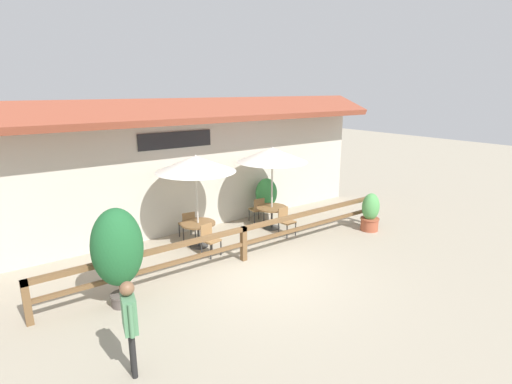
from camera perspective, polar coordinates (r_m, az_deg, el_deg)
The scene contains 15 objects.
ground_plane at distance 10.22m, azimuth 1.65°, elevation -11.66°, with size 60.00×60.00×0.00m, color #9E937F.
building_facade at distance 12.86m, azimuth -9.62°, elevation 3.86°, with size 14.28×1.49×4.23m.
patio_railing at distance 10.72m, azimuth -1.80°, elevation -6.31°, with size 10.40×0.14×0.95m.
patio_umbrella_near at distance 11.32m, azimuth -8.61°, elevation 3.98°, with size 2.27×2.27×2.73m.
dining_table_near at distance 11.81m, azimuth -8.26°, elevation -5.01°, with size 1.01×1.01×0.73m.
chair_near_streetside at distance 11.20m, azimuth -6.67°, elevation -6.56°, with size 0.50×0.50×0.87m.
chair_near_wallside at distance 12.48m, azimuth -9.75°, elevation -4.43°, with size 0.47×0.47×0.87m.
patio_umbrella_middle at distance 12.75m, azimuth 2.35°, elevation 5.33°, with size 2.27×2.27×2.73m.
dining_table_middle at distance 13.18m, azimuth 2.26°, elevation -2.76°, with size 1.01×1.01×0.73m.
chair_middle_streetside at distance 12.63m, azimuth 4.27°, elevation -4.01°, with size 0.45×0.45×0.87m.
chair_middle_wallside at distance 13.77m, azimuth 0.20°, elevation -2.38°, with size 0.47×0.47×0.87m.
potted_plant_small_flowering at distance 8.83m, azimuth -19.18°, elevation -7.73°, with size 1.06×0.96×2.18m.
potted_plant_entrance_palm at distance 13.50m, azimuth 16.02°, elevation -2.84°, with size 0.61×0.61×1.25m.
potted_plant_corner_fern at distance 14.12m, azimuth 1.49°, elevation -0.46°, with size 0.79×0.71×1.46m.
pedestrian at distance 6.84m, azimuth -17.63°, elevation -16.56°, with size 0.29×0.57×1.65m.
Camera 1 is at (-5.66, -7.20, 4.53)m, focal length 28.00 mm.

